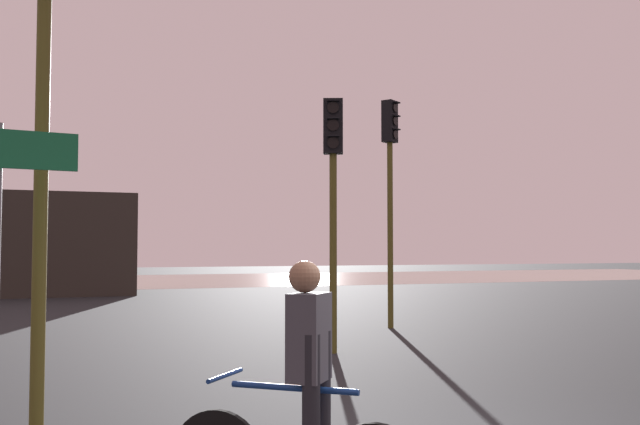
# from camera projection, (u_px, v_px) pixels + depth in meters

# --- Properties ---
(water_strip) EXTENTS (80.00, 16.00, 0.01)m
(water_strip) POSITION_uv_depth(u_px,v_px,m) (116.00, 281.00, 36.57)
(water_strip) COLOR #9E937F
(water_strip) RESTS_ON ground
(traffic_light_near_left) EXTENTS (0.33, 0.35, 4.88)m
(traffic_light_near_left) POSITION_uv_depth(u_px,v_px,m) (43.00, 56.00, 6.17)
(traffic_light_near_left) COLOR #4C4719
(traffic_light_near_left) RESTS_ON ground
(traffic_light_center) EXTENTS (0.39, 0.41, 4.14)m
(traffic_light_center) POSITION_uv_depth(u_px,v_px,m) (333.00, 175.00, 11.64)
(traffic_light_center) COLOR #4C4719
(traffic_light_center) RESTS_ON ground
(traffic_light_far_right) EXTENTS (0.40, 0.42, 4.87)m
(traffic_light_far_right) POSITION_uv_depth(u_px,v_px,m) (390.00, 171.00, 15.27)
(traffic_light_far_right) COLOR #4C4719
(traffic_light_far_right) RESTS_ON ground
(cyclist) EXTENTS (1.34, 1.13, 1.62)m
(cyclist) POSITION_uv_depth(u_px,v_px,m) (304.00, 390.00, 4.39)
(cyclist) COLOR black
(cyclist) RESTS_ON ground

